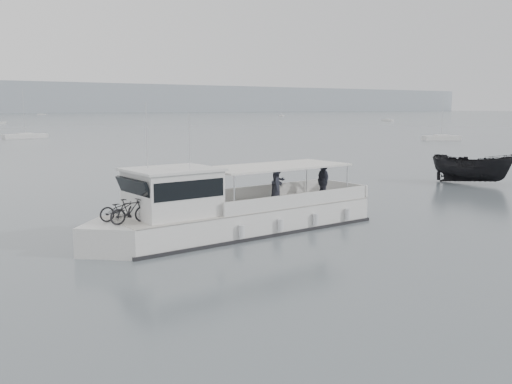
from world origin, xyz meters
TOP-DOWN VIEW (x-y plane):
  - ground at (0.00, 0.00)m, footprint 1400.00×1400.00m
  - tour_boat at (4.51, 2.53)m, footprint 13.07×3.73m
  - dark_motorboat at (26.35, 6.50)m, footprint 3.73×5.72m

SIDE VIEW (x-z plane):
  - ground at x=0.00m, z-range 0.00..0.00m
  - tour_boat at x=4.51m, z-range -1.83..3.62m
  - dark_motorboat at x=26.35m, z-range 0.00..2.07m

